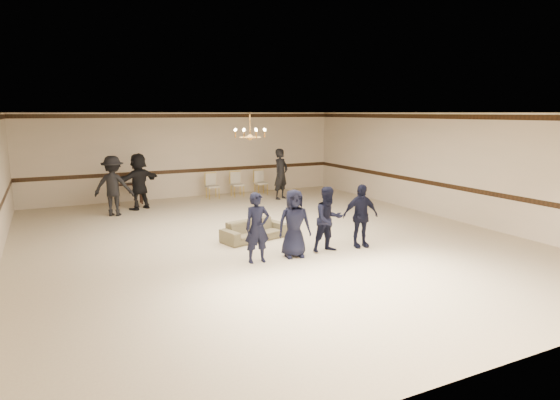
{
  "coord_description": "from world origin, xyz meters",
  "views": [
    {
      "loc": [
        -4.94,
        -10.76,
        3.21
      ],
      "look_at": [
        0.15,
        -0.5,
        1.09
      ],
      "focal_mm": 30.46,
      "sensor_mm": 36.0,
      "label": 1
    }
  ],
  "objects_px": {
    "boy_b": "(294,223)",
    "console_table": "(129,194)",
    "adult_right": "(281,174)",
    "banquet_chair_right": "(261,183)",
    "banquet_chair_left": "(212,186)",
    "adult_mid": "(139,181)",
    "boy_c": "(328,219)",
    "adult_left": "(113,186)",
    "banquet_chair_mid": "(237,184)",
    "boy_a": "(257,228)",
    "chandelier": "(250,125)",
    "boy_d": "(360,216)",
    "settee": "(254,230)"
  },
  "relations": [
    {
      "from": "settee",
      "to": "boy_a",
      "type": "bearing_deg",
      "value": -125.09
    },
    {
      "from": "chandelier",
      "to": "boy_d",
      "type": "height_order",
      "value": "chandelier"
    },
    {
      "from": "boy_c",
      "to": "banquet_chair_right",
      "type": "height_order",
      "value": "boy_c"
    },
    {
      "from": "adult_left",
      "to": "banquet_chair_mid",
      "type": "height_order",
      "value": "adult_left"
    },
    {
      "from": "adult_right",
      "to": "settee",
      "type": "bearing_deg",
      "value": -150.03
    },
    {
      "from": "boy_a",
      "to": "banquet_chair_left",
      "type": "height_order",
      "value": "boy_a"
    },
    {
      "from": "boy_c",
      "to": "console_table",
      "type": "relative_size",
      "value": 1.71
    },
    {
      "from": "boy_a",
      "to": "adult_mid",
      "type": "xyz_separation_m",
      "value": [
        -1.23,
        7.03,
        0.18
      ]
    },
    {
      "from": "banquet_chair_mid",
      "to": "boy_a",
      "type": "bearing_deg",
      "value": -107.57
    },
    {
      "from": "chandelier",
      "to": "banquet_chair_mid",
      "type": "bearing_deg",
      "value": 72.64
    },
    {
      "from": "chandelier",
      "to": "adult_left",
      "type": "xyz_separation_m",
      "value": [
        -3.1,
        3.67,
        -1.93
      ]
    },
    {
      "from": "boy_d",
      "to": "console_table",
      "type": "xyz_separation_m",
      "value": [
        -4.11,
        8.04,
        -0.39
      ]
    },
    {
      "from": "adult_right",
      "to": "banquet_chair_mid",
      "type": "bearing_deg",
      "value": 109.66
    },
    {
      "from": "boy_c",
      "to": "boy_d",
      "type": "height_order",
      "value": "same"
    },
    {
      "from": "boy_a",
      "to": "boy_b",
      "type": "xyz_separation_m",
      "value": [
        0.9,
        0.0,
        0.0
      ]
    },
    {
      "from": "boy_c",
      "to": "adult_mid",
      "type": "bearing_deg",
      "value": 112.68
    },
    {
      "from": "adult_right",
      "to": "banquet_chair_right",
      "type": "xyz_separation_m",
      "value": [
        -0.28,
        1.21,
        -0.47
      ]
    },
    {
      "from": "banquet_chair_left",
      "to": "settee",
      "type": "bearing_deg",
      "value": -100.34
    },
    {
      "from": "adult_left",
      "to": "banquet_chair_mid",
      "type": "distance_m",
      "value": 4.98
    },
    {
      "from": "settee",
      "to": "banquet_chair_left",
      "type": "height_order",
      "value": "banquet_chair_left"
    },
    {
      "from": "chandelier",
      "to": "boy_c",
      "type": "xyz_separation_m",
      "value": [
        0.83,
        -2.66,
        -2.11
      ]
    },
    {
      "from": "boy_d",
      "to": "console_table",
      "type": "height_order",
      "value": "boy_d"
    },
    {
      "from": "boy_b",
      "to": "banquet_chair_mid",
      "type": "bearing_deg",
      "value": 88.14
    },
    {
      "from": "settee",
      "to": "adult_right",
      "type": "xyz_separation_m",
      "value": [
        3.21,
        4.91,
        0.69
      ]
    },
    {
      "from": "boy_d",
      "to": "adult_left",
      "type": "xyz_separation_m",
      "value": [
        -4.83,
        6.33,
        0.18
      ]
    },
    {
      "from": "chandelier",
      "to": "banquet_chair_right",
      "type": "bearing_deg",
      "value": 63.17
    },
    {
      "from": "adult_mid",
      "to": "adult_right",
      "type": "relative_size",
      "value": 1.0
    },
    {
      "from": "banquet_chair_left",
      "to": "adult_right",
      "type": "bearing_deg",
      "value": -29.71
    },
    {
      "from": "chandelier",
      "to": "console_table",
      "type": "bearing_deg",
      "value": 113.88
    },
    {
      "from": "adult_mid",
      "to": "boy_b",
      "type": "bearing_deg",
      "value": 79.69
    },
    {
      "from": "adult_mid",
      "to": "boy_a",
      "type": "bearing_deg",
      "value": 72.75
    },
    {
      "from": "adult_mid",
      "to": "boy_c",
      "type": "bearing_deg",
      "value": 86.15
    },
    {
      "from": "boy_d",
      "to": "settee",
      "type": "height_order",
      "value": "boy_d"
    },
    {
      "from": "boy_b",
      "to": "console_table",
      "type": "bearing_deg",
      "value": 116.35
    },
    {
      "from": "boy_c",
      "to": "banquet_chair_mid",
      "type": "distance_m",
      "value": 7.88
    },
    {
      "from": "boy_b",
      "to": "adult_left",
      "type": "distance_m",
      "value": 7.02
    },
    {
      "from": "adult_mid",
      "to": "banquet_chair_mid",
      "type": "height_order",
      "value": "adult_mid"
    },
    {
      "from": "banquet_chair_mid",
      "to": "adult_right",
      "type": "bearing_deg",
      "value": -42.7
    },
    {
      "from": "boy_b",
      "to": "console_table",
      "type": "height_order",
      "value": "boy_b"
    },
    {
      "from": "adult_left",
      "to": "banquet_chair_right",
      "type": "height_order",
      "value": "adult_left"
    },
    {
      "from": "boy_d",
      "to": "banquet_chair_right",
      "type": "xyz_separation_m",
      "value": [
        0.89,
        7.84,
        -0.29
      ]
    },
    {
      "from": "banquet_chair_right",
      "to": "boy_a",
      "type": "bearing_deg",
      "value": -114.6
    },
    {
      "from": "adult_right",
      "to": "console_table",
      "type": "distance_m",
      "value": 5.49
    },
    {
      "from": "settee",
      "to": "banquet_chair_mid",
      "type": "distance_m",
      "value": 6.42
    },
    {
      "from": "settee",
      "to": "chandelier",
      "type": "bearing_deg",
      "value": 58.02
    },
    {
      "from": "settee",
      "to": "banquet_chair_left",
      "type": "bearing_deg",
      "value": 67.5
    },
    {
      "from": "boy_c",
      "to": "adult_left",
      "type": "height_order",
      "value": "adult_left"
    },
    {
      "from": "adult_right",
      "to": "banquet_chair_right",
      "type": "height_order",
      "value": "adult_right"
    },
    {
      "from": "boy_d",
      "to": "banquet_chair_mid",
      "type": "relative_size",
      "value": 1.62
    },
    {
      "from": "console_table",
      "to": "banquet_chair_mid",
      "type": "bearing_deg",
      "value": -4.02
    }
  ]
}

